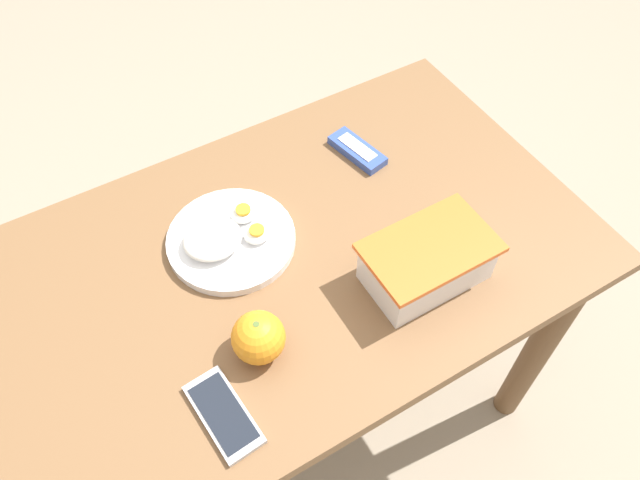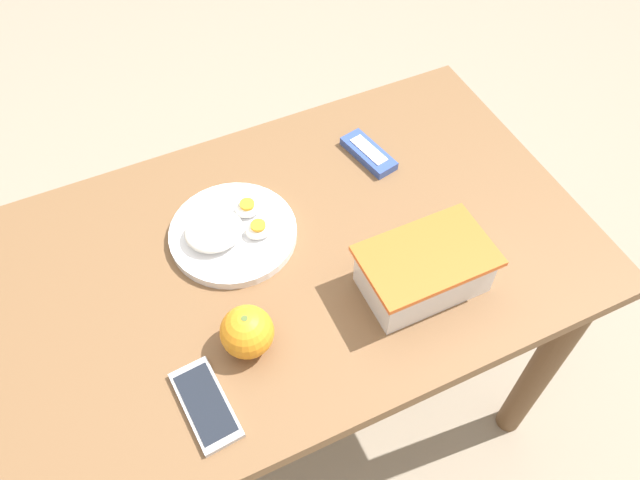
{
  "view_description": "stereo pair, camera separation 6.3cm",
  "coord_description": "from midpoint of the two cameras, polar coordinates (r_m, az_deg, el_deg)",
  "views": [
    {
      "loc": [
        0.28,
        0.59,
        1.65
      ],
      "look_at": [
        -0.06,
        0.02,
        0.75
      ],
      "focal_mm": 35.0,
      "sensor_mm": 36.0,
      "label": 1
    },
    {
      "loc": [
        0.22,
        0.62,
        1.65
      ],
      "look_at": [
        -0.06,
        0.02,
        0.75
      ],
      "focal_mm": 35.0,
      "sensor_mm": 36.0,
      "label": 2
    }
  ],
  "objects": [
    {
      "name": "candy_bar",
      "position": [
        1.29,
        2.02,
        8.15
      ],
      "size": [
        0.07,
        0.14,
        0.02
      ],
      "color": "#334C9E",
      "rests_on": "table"
    },
    {
      "name": "ground_plane",
      "position": [
        1.77,
        -3.2,
        -15.23
      ],
      "size": [
        10.0,
        10.0,
        0.0
      ],
      "primitive_type": "plane",
      "color": "gray"
    },
    {
      "name": "cell_phone",
      "position": [
        1.0,
        -10.68,
        -15.45
      ],
      "size": [
        0.08,
        0.15,
        0.01
      ],
      "color": "#ADADB2",
      "rests_on": "table"
    },
    {
      "name": "table",
      "position": [
        1.24,
        -4.43,
        -5.1
      ],
      "size": [
        1.13,
        0.68,
        0.72
      ],
      "color": "brown",
      "rests_on": "ground_plane"
    },
    {
      "name": "food_container",
      "position": [
        1.08,
        8.07,
        -2.24
      ],
      "size": [
        0.22,
        0.14,
        0.09
      ],
      "color": "white",
      "rests_on": "table"
    },
    {
      "name": "orange_fruit",
      "position": [
        1.0,
        -7.47,
        -8.91
      ],
      "size": [
        0.09,
        0.09,
        0.09
      ],
      "color": "orange",
      "rests_on": "table"
    },
    {
      "name": "rice_plate",
      "position": [
        1.15,
        -9.96,
        0.08
      ],
      "size": [
        0.24,
        0.24,
        0.05
      ],
      "color": "white",
      "rests_on": "table"
    }
  ]
}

